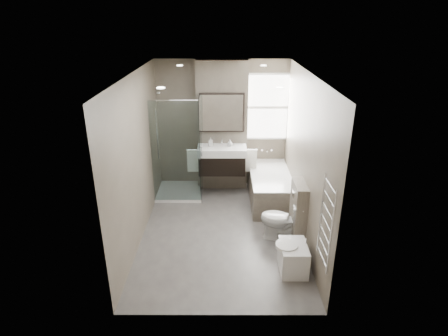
{
  "coord_description": "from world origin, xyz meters",
  "views": [
    {
      "loc": [
        0.05,
        -5.41,
        3.41
      ],
      "look_at": [
        0.04,
        0.15,
        1.09
      ],
      "focal_mm": 30.0,
      "sensor_mm": 36.0,
      "label": 1
    }
  ],
  "objects_px": {
    "toilet": "(282,220)",
    "vanity": "(222,159)",
    "bathtub": "(270,186)",
    "bidet": "(293,257)"
  },
  "relations": [
    {
      "from": "bathtub",
      "to": "bidet",
      "type": "xyz_separation_m",
      "value": [
        0.09,
        -2.13,
        -0.1
      ]
    },
    {
      "from": "vanity",
      "to": "bathtub",
      "type": "relative_size",
      "value": 0.59
    },
    {
      "from": "vanity",
      "to": "bidet",
      "type": "distance_m",
      "value": 2.71
    },
    {
      "from": "bidet",
      "to": "bathtub",
      "type": "bearing_deg",
      "value": 92.4
    },
    {
      "from": "toilet",
      "to": "vanity",
      "type": "bearing_deg",
      "value": -130.88
    },
    {
      "from": "toilet",
      "to": "bidet",
      "type": "height_order",
      "value": "toilet"
    },
    {
      "from": "vanity",
      "to": "toilet",
      "type": "bearing_deg",
      "value": -59.67
    },
    {
      "from": "vanity",
      "to": "bathtub",
      "type": "xyz_separation_m",
      "value": [
        0.92,
        -0.33,
        -0.43
      ]
    },
    {
      "from": "toilet",
      "to": "bathtub",
      "type": "bearing_deg",
      "value": -159.28
    },
    {
      "from": "vanity",
      "to": "bathtub",
      "type": "height_order",
      "value": "vanity"
    }
  ]
}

